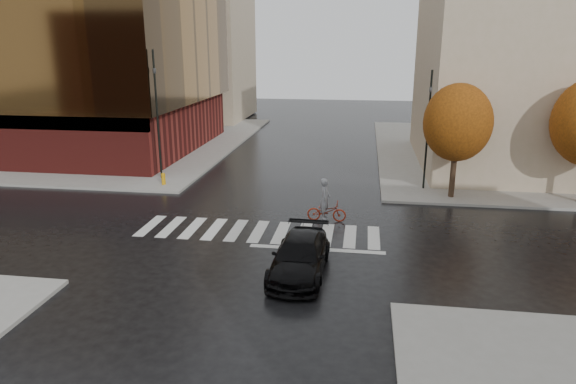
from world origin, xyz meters
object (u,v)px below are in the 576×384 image
at_px(cyclist, 326,207).
at_px(traffic_light_ne, 428,123).
at_px(sedan, 300,256).
at_px(traffic_light_nw, 157,105).
at_px(fire_hydrant, 163,178).

distance_m(cyclist, traffic_light_ne, 9.17).
height_order(sedan, traffic_light_ne, traffic_light_ne).
xyz_separation_m(traffic_light_nw, fire_hydrant, (0.76, -1.56, -4.37)).
height_order(traffic_light_nw, fire_hydrant, traffic_light_nw).
height_order(cyclist, traffic_light_nw, traffic_light_nw).
distance_m(sedan, cyclist, 6.36).
bearing_deg(traffic_light_nw, fire_hydrant, 9.23).
height_order(sedan, fire_hydrant, sedan).
relative_size(cyclist, fire_hydrant, 2.96).
bearing_deg(fire_hydrant, cyclist, -24.93).
bearing_deg(traffic_light_ne, traffic_light_nw, 20.73).
height_order(sedan, cyclist, cyclist).
distance_m(sedan, traffic_light_nw, 17.33).
bearing_deg(sedan, traffic_light_ne, 66.69).
bearing_deg(traffic_light_ne, fire_hydrant, 26.26).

